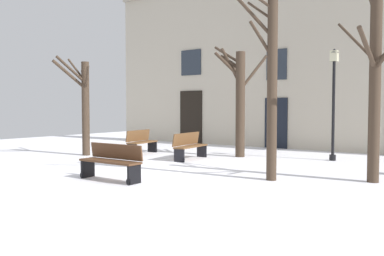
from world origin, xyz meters
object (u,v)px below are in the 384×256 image
Objects in this scene: tree_near_facade at (239,97)px; bench_by_litter_bin at (141,142)px; tree_left_of_center at (375,79)px; tree_foreground at (84,103)px; tree_right_of_center at (271,64)px; bench_facing_shops at (111,161)px; streetlamp at (334,92)px; bench_near_center_tree at (189,146)px.

bench_by_litter_bin is at bearing -157.80° from tree_near_facade.
tree_left_of_center is 1.28× the size of tree_foreground.
tree_left_of_center is 10.20m from tree_foreground.
tree_near_facade is at bearing 31.94° from tree_foreground.
tree_right_of_center is 3.22× the size of bench_facing_shops.
tree_near_facade is 0.88× the size of tree_left_of_center.
tree_near_facade is 2.61× the size of bench_by_litter_bin.
tree_right_of_center reaches higher than tree_left_of_center.
streetlamp reaches higher than bench_facing_shops.
bench_facing_shops is (-0.16, -6.24, -1.75)m from tree_near_facade.
streetlamp is (8.16, 3.94, 0.34)m from tree_foreground.
tree_foreground is at bearing 130.71° from bench_by_litter_bin.
tree_right_of_center reaches higher than bench_by_litter_bin.
bench_facing_shops is at bearing -175.64° from bench_near_center_tree.
tree_right_of_center is at bearing -119.12° from bench_by_litter_bin.
bench_by_litter_bin is at bearing 77.31° from bench_near_center_tree.
tree_right_of_center is 2.47m from tree_left_of_center.
bench_by_litter_bin is 2.56m from bench_near_center_tree.
tree_foreground is at bearing -154.21° from streetlamp.
streetlamp is (3.19, 0.85, 0.11)m from tree_near_facade.
bench_facing_shops is (-3.22, -2.32, -2.40)m from tree_right_of_center.
tree_foreground reaches higher than bench_by_litter_bin.
tree_right_of_center is 5.21m from bench_near_center_tree.
tree_foreground is at bearing 102.61° from bench_near_center_tree.
tree_foreground is 2.04× the size of bench_facing_shops.
tree_left_of_center reaches higher than streetlamp.
tree_left_of_center is 2.62× the size of bench_facing_shops.
bench_facing_shops is (4.81, -3.14, -1.52)m from tree_foreground.
tree_near_facade is at bearing -165.14° from streetlamp.
bench_facing_shops is (3.40, -4.78, 0.01)m from bench_by_litter_bin.
tree_left_of_center is 2.64× the size of bench_near_center_tree.
tree_left_of_center reaches higher than bench_facing_shops.
tree_foreground is 2.06× the size of bench_near_center_tree.
tree_left_of_center is at bearing -60.66° from streetlamp.
tree_near_facade reaches higher than bench_near_center_tree.
tree_right_of_center is 3.63× the size of bench_by_litter_bin.
bench_facing_shops is at bearing -33.16° from tree_foreground.
tree_near_facade is 3.30m from streetlamp.
tree_right_of_center is 1.23× the size of tree_left_of_center.
tree_near_facade reaches higher than bench_by_litter_bin.
tree_left_of_center is at bearing 1.94° from tree_foreground.
bench_facing_shops is 1.01× the size of bench_near_center_tree.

